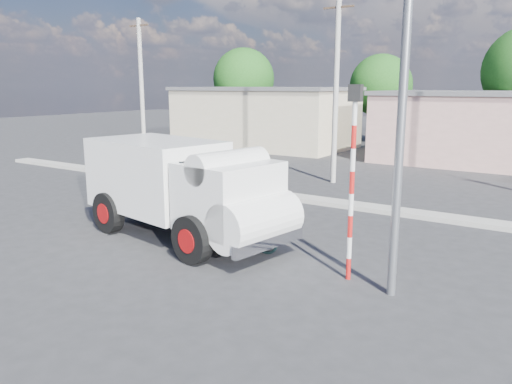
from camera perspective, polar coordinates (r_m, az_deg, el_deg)
The scene contains 10 objects.
ground_plane at distance 12.13m, azimuth -6.67°, elevation -8.96°, with size 120.00×120.00×0.00m, color #2B2B2E.
median at distance 18.67m, azimuth 9.24°, elevation -1.26°, with size 40.00×0.80×0.16m, color #99968E.
truck at distance 14.23m, azimuth -8.19°, elevation 0.60°, with size 7.02×3.59×2.77m.
bicycle at distance 13.39m, azimuth -1.24°, elevation -4.39°, with size 0.71×2.05×1.08m, color black.
cyclist at distance 13.30m, azimuth -1.25°, elevation -2.89°, with size 0.66×0.43×1.80m, color white.
traffic_pole at distance 11.08m, azimuth 10.97°, elevation 2.82°, with size 0.28×0.18×4.36m.
streetlight at distance 10.36m, azimuth 15.82°, elevation 15.11°, with size 2.34×0.22×9.00m.
building_row at distance 31.34m, azimuth 21.90°, elevation 7.18°, with size 37.80×7.30×4.44m.
tree_row at distance 38.47m, azimuth 19.27°, elevation 12.14°, with size 34.13×7.32×8.10m.
utility_poles at distance 21.04m, azimuth 22.48°, elevation 10.45°, with size 35.40×0.24×8.00m.
Camera 1 is at (7.33, -8.63, 4.33)m, focal length 35.00 mm.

